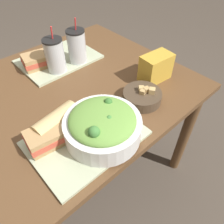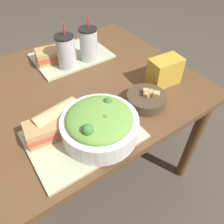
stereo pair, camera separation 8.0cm
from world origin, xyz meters
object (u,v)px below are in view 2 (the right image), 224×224
at_px(baguette_near, 57,116).
at_px(chip_bag, 165,71).
at_px(drink_cup_dark, 66,53).
at_px(soup_bowl, 146,99).
at_px(sandwich_near, 44,131).
at_px(sandwich_far, 50,55).
at_px(drink_cup_red, 89,45).
at_px(salad_bowl, 100,124).

height_order(baguette_near, chip_bag, chip_bag).
bearing_deg(drink_cup_dark, soup_bowl, -70.80).
height_order(sandwich_near, chip_bag, chip_bag).
xyz_separation_m(soup_bowl, sandwich_far, (-0.21, 0.54, 0.02)).
relative_size(soup_bowl, drink_cup_dark, 0.74).
distance_m(baguette_near, chip_bag, 0.53).
xyz_separation_m(baguette_near, drink_cup_red, (0.34, 0.34, 0.04)).
relative_size(soup_bowl, drink_cup_red, 0.74).
relative_size(salad_bowl, chip_bag, 1.79).
xyz_separation_m(salad_bowl, drink_cup_red, (0.24, 0.48, 0.02)).
distance_m(baguette_near, sandwich_far, 0.47).
bearing_deg(drink_cup_dark, baguette_near, -121.89).
height_order(salad_bowl, drink_cup_red, drink_cup_red).
distance_m(soup_bowl, baguette_near, 0.38).
height_order(baguette_near, drink_cup_red, drink_cup_red).
relative_size(soup_bowl, chip_bag, 1.08).
distance_m(salad_bowl, sandwich_far, 0.58).
bearing_deg(sandwich_near, soup_bowl, -1.23).
relative_size(salad_bowl, sandwich_far, 1.74).
height_order(soup_bowl, drink_cup_dark, drink_cup_dark).
xyz_separation_m(soup_bowl, drink_cup_dark, (-0.15, 0.44, 0.06)).
bearing_deg(salad_bowl, drink_cup_dark, 77.25).
xyz_separation_m(baguette_near, drink_cup_dark, (0.21, 0.34, 0.04)).
distance_m(soup_bowl, chip_bag, 0.18).
bearing_deg(drink_cup_red, drink_cup_dark, 180.00).
xyz_separation_m(sandwich_far, drink_cup_red, (0.18, -0.10, 0.05)).
bearing_deg(drink_cup_dark, sandwich_near, -126.88).
xyz_separation_m(drink_cup_dark, chip_bag, (0.32, -0.37, -0.03)).
distance_m(sandwich_near, drink_cup_dark, 0.47).
xyz_separation_m(soup_bowl, sandwich_near, (-0.43, 0.07, 0.02)).
distance_m(soup_bowl, drink_cup_red, 0.44).
xyz_separation_m(salad_bowl, baguette_near, (-0.10, 0.14, -0.02)).
bearing_deg(salad_bowl, sandwich_near, 148.24).
bearing_deg(baguette_near, drink_cup_red, -53.63).
relative_size(baguette_near, sandwich_far, 1.17).
bearing_deg(drink_cup_red, salad_bowl, -116.47).
bearing_deg(sandwich_near, salad_bowl, -24.40).
height_order(salad_bowl, sandwich_far, salad_bowl).
height_order(soup_bowl, drink_cup_red, drink_cup_red).
xyz_separation_m(drink_cup_red, chip_bag, (0.19, -0.37, -0.03)).
height_order(drink_cup_red, chip_bag, drink_cup_red).
height_order(drink_cup_dark, drink_cup_red, drink_cup_red).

